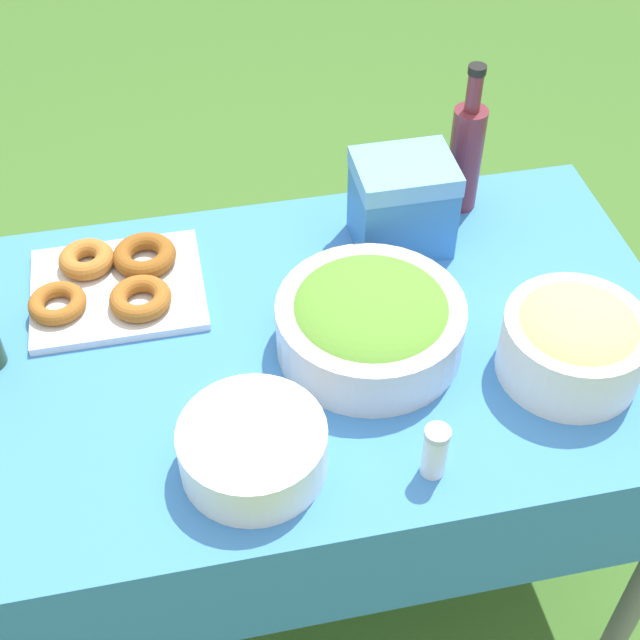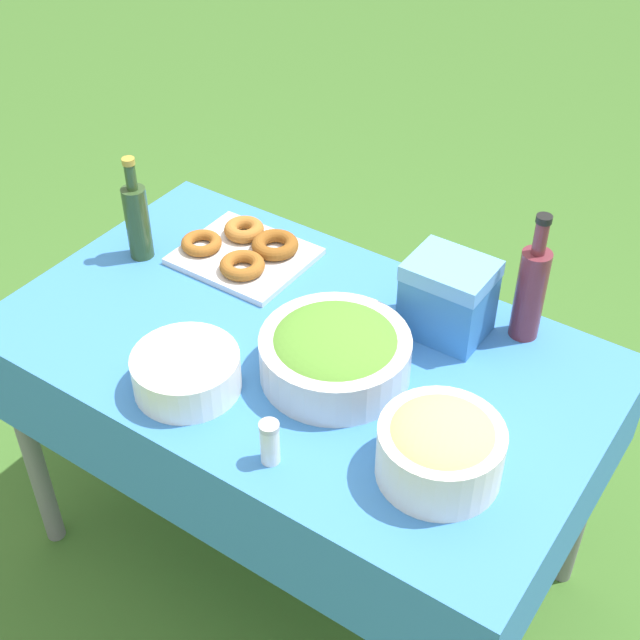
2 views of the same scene
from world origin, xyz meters
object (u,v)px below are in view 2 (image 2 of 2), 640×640
olive_oil_bottle (137,219)px  wine_bottle (531,290)px  donut_platter (245,251)px  plate_stack (186,372)px  pasta_bowl (441,447)px  salad_bowl (335,352)px  cooler_box (448,298)px

olive_oil_bottle → wine_bottle: bearing=15.5°
donut_platter → plate_stack: plate_stack is taller
pasta_bowl → wine_bottle: size_ratio=0.76×
plate_stack → wine_bottle: bearing=47.6°
pasta_bowl → olive_oil_bottle: 0.98m
donut_platter → wine_bottle: size_ratio=1.03×
donut_platter → olive_oil_bottle: 0.27m
salad_bowl → cooler_box: bearing=64.2°
salad_bowl → cooler_box: (0.12, 0.26, 0.03)m
pasta_bowl → wine_bottle: 0.47m
wine_bottle → pasta_bowl: bearing=-85.5°
salad_bowl → pasta_bowl: size_ratio=1.35×
salad_bowl → pasta_bowl: (0.31, -0.12, 0.01)m
cooler_box → olive_oil_bottle: bearing=-167.8°
pasta_bowl → plate_stack: size_ratio=1.05×
donut_platter → cooler_box: size_ratio=1.73×
olive_oil_bottle → wine_bottle: 0.95m
pasta_bowl → cooler_box: 0.42m
pasta_bowl → cooler_box: (-0.19, 0.38, 0.02)m
salad_bowl → donut_platter: salad_bowl is taller
olive_oil_bottle → cooler_box: size_ratio=1.48×
plate_stack → salad_bowl: bearing=41.7°
cooler_box → pasta_bowl: bearing=-63.8°
donut_platter → cooler_box: bearing=3.1°
olive_oil_bottle → cooler_box: 0.78m
salad_bowl → donut_platter: 0.48m
cooler_box → wine_bottle: bearing=30.8°
olive_oil_bottle → wine_bottle: size_ratio=0.88×
donut_platter → salad_bowl: bearing=-28.6°
cooler_box → plate_stack: bearing=-127.5°
wine_bottle → cooler_box: (-0.15, -0.09, -0.03)m
donut_platter → pasta_bowl: bearing=-25.5°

